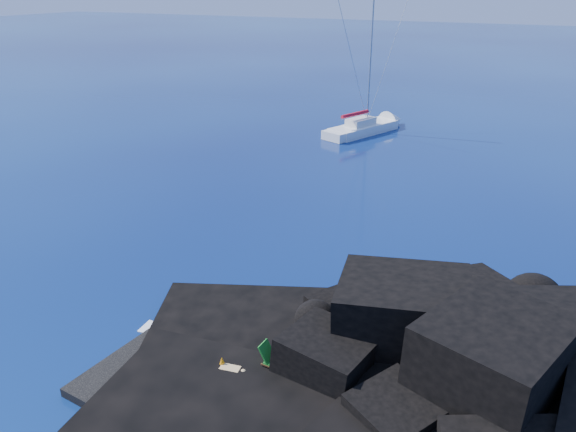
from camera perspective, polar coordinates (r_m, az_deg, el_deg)
name	(u,v)px	position (r m, az deg, el deg)	size (l,w,h in m)	color
ground	(103,364)	(23.32, -18.28, -14.10)	(400.00, 400.00, 0.00)	#030638
headland	(465,419)	(20.83, 17.50, -19.11)	(24.00, 24.00, 3.60)	black
beach	(209,391)	(21.24, -8.00, -17.15)	(8.50, 6.00, 0.70)	black
surf_foam	(278,329)	(24.12, -1.03, -11.42)	(10.00, 8.00, 0.06)	white
sailboat	(363,133)	(55.10, 7.65, 8.35)	(2.49, 11.87, 12.44)	white
deck_chair	(285,361)	(20.83, -0.33, -14.51)	(1.69, 0.74, 1.17)	#1A7722
towel	(230,373)	(21.29, -5.88, -15.62)	(1.95, 0.93, 0.05)	beige
sunbather	(230,370)	(21.19, -5.90, -15.28)	(1.86, 0.50, 0.27)	#DCB173
marker_cone	(222,363)	(21.34, -6.71, -14.66)	(0.37, 0.37, 0.57)	orange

